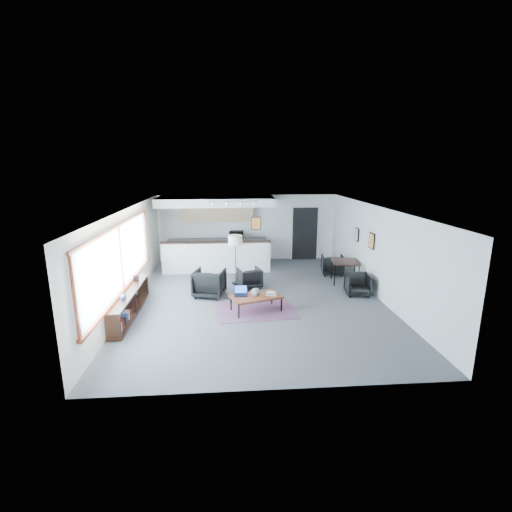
{
  "coord_description": "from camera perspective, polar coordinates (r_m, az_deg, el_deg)",
  "views": [
    {
      "loc": [
        -0.79,
        -10.07,
        3.75
      ],
      "look_at": [
        0.02,
        0.4,
        1.15
      ],
      "focal_mm": 26.0,
      "sensor_mm": 36.0,
      "label": 1
    }
  ],
  "objects": [
    {
      "name": "dining_chair_near",
      "position": [
        11.33,
        15.38,
        -4.36
      ],
      "size": [
        0.63,
        0.6,
        0.59
      ],
      "primitive_type": "imported",
      "rotation": [
        0.0,
        0.0,
        -0.11
      ],
      "color": "black",
      "rests_on": "floor"
    },
    {
      "name": "kilim_rug",
      "position": [
        9.86,
        0.02,
        -8.41
      ],
      "size": [
        2.15,
        1.55,
        0.01
      ],
      "rotation": [
        0.0,
        0.0,
        0.08
      ],
      "color": "#5D334E",
      "rests_on": "floor"
    },
    {
      "name": "armchair_right",
      "position": [
        11.57,
        -1.02,
        -3.24
      ],
      "size": [
        0.81,
        0.78,
        0.69
      ],
      "primitive_type": "imported",
      "rotation": [
        0.0,
        0.0,
        3.41
      ],
      "color": "black",
      "rests_on": "floor"
    },
    {
      "name": "track_light",
      "position": [
        12.33,
        -3.53,
        8.18
      ],
      "size": [
        1.6,
        0.07,
        0.15
      ],
      "color": "silver",
      "rests_on": "room"
    },
    {
      "name": "room",
      "position": [
        10.39,
        0.04,
        0.26
      ],
      "size": [
        7.02,
        9.02,
        2.62
      ],
      "color": "#4C4C4E",
      "rests_on": "ground"
    },
    {
      "name": "book_stack",
      "position": [
        9.78,
        2.35,
        -5.78
      ],
      "size": [
        0.32,
        0.29,
        0.08
      ],
      "rotation": [
        0.0,
        0.0,
        -0.36
      ],
      "color": "silver",
      "rests_on": "coffee_table"
    },
    {
      "name": "wall_art_lower",
      "position": [
        11.51,
        17.37,
        2.24
      ],
      "size": [
        0.03,
        0.38,
        0.48
      ],
      "color": "black",
      "rests_on": "room"
    },
    {
      "name": "kitchenette",
      "position": [
        13.98,
        -6.07,
        4.05
      ],
      "size": [
        4.2,
        1.96,
        2.6
      ],
      "color": "white",
      "rests_on": "floor"
    },
    {
      "name": "doorway",
      "position": [
        15.05,
        7.49,
        3.54
      ],
      "size": [
        1.1,
        0.12,
        2.15
      ],
      "color": "black",
      "rests_on": "room"
    },
    {
      "name": "dining_table",
      "position": [
        12.32,
        13.58,
        -1.08
      ],
      "size": [
        0.96,
        0.96,
        0.71
      ],
      "rotation": [
        0.0,
        0.0,
        -0.15
      ],
      "color": "black",
      "rests_on": "floor"
    },
    {
      "name": "floor_lamp",
      "position": [
        11.71,
        -3.2,
        2.2
      ],
      "size": [
        0.6,
        0.6,
        1.59
      ],
      "rotation": [
        0.0,
        0.0,
        0.4
      ],
      "color": "black",
      "rests_on": "floor"
    },
    {
      "name": "coffee_table",
      "position": [
        9.73,
        0.02,
        -6.32
      ],
      "size": [
        1.44,
        1.06,
        0.42
      ],
      "rotation": [
        0.0,
        0.0,
        0.32
      ],
      "color": "maroon",
      "rests_on": "floor"
    },
    {
      "name": "coaster",
      "position": [
        9.56,
        0.42,
        -6.46
      ],
      "size": [
        0.12,
        0.12,
        0.01
      ],
      "rotation": [
        0.0,
        0.0,
        0.21
      ],
      "color": "#E5590C",
      "rests_on": "coffee_table"
    },
    {
      "name": "console",
      "position": [
        9.97,
        -18.88,
        -6.98
      ],
      "size": [
        0.35,
        3.0,
        0.8
      ],
      "color": "black",
      "rests_on": "floor"
    },
    {
      "name": "armchair_left",
      "position": [
        10.89,
        -7.2,
        -3.95
      ],
      "size": [
        1.01,
        0.97,
        0.87
      ],
      "primitive_type": "imported",
      "rotation": [
        0.0,
        0.0,
        2.91
      ],
      "color": "black",
      "rests_on": "floor"
    },
    {
      "name": "dining_chair_far",
      "position": [
        13.22,
        11.66,
        -1.44
      ],
      "size": [
        0.7,
        0.67,
        0.64
      ],
      "primitive_type": "imported",
      "rotation": [
        0.0,
        0.0,
        3.0
      ],
      "color": "black",
      "rests_on": "floor"
    },
    {
      "name": "ceramic_pot",
      "position": [
        9.64,
        -0.04,
        -5.57
      ],
      "size": [
        0.23,
        0.23,
        0.23
      ],
      "rotation": [
        0.0,
        0.0,
        0.16
      ],
      "color": "gray",
      "rests_on": "coffee_table"
    },
    {
      "name": "wall_art_upper",
      "position": [
        12.71,
        15.23,
        3.21
      ],
      "size": [
        0.03,
        0.34,
        0.44
      ],
      "color": "black",
      "rests_on": "room"
    },
    {
      "name": "window",
      "position": [
        9.82,
        -20.1,
        -0.48
      ],
      "size": [
        0.1,
        5.95,
        1.66
      ],
      "color": "#8CBFFF",
      "rests_on": "room"
    },
    {
      "name": "laptop",
      "position": [
        9.77,
        -2.36,
        -5.6
      ],
      "size": [
        0.35,
        0.29,
        0.25
      ],
      "rotation": [
        0.0,
        0.0,
        -0.03
      ],
      "color": "black",
      "rests_on": "coffee_table"
    },
    {
      "name": "microwave",
      "position": [
        14.46,
        -3.04,
        3.38
      ],
      "size": [
        0.57,
        0.34,
        0.37
      ],
      "primitive_type": "imported",
      "rotation": [
        0.0,
        0.0,
        -0.08
      ],
      "color": "black",
      "rests_on": "kitchenette"
    }
  ]
}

